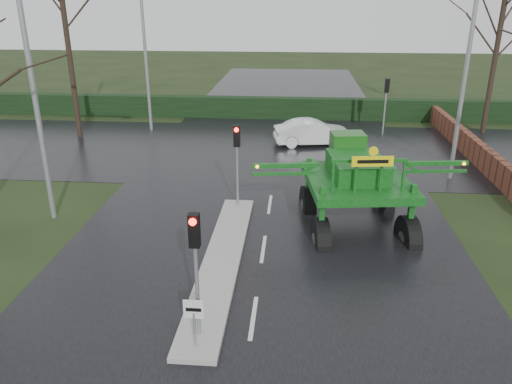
# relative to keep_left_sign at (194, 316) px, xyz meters

# --- Properties ---
(ground) EXTENTS (140.00, 140.00, 0.00)m
(ground) POSITION_rel_keep_left_sign_xyz_m (1.30, 1.50, -1.06)
(ground) COLOR black
(ground) RESTS_ON ground
(road_main) EXTENTS (14.00, 80.00, 0.02)m
(road_main) POSITION_rel_keep_left_sign_xyz_m (1.30, 11.50, -1.05)
(road_main) COLOR black
(road_main) RESTS_ON ground
(road_cross) EXTENTS (80.00, 12.00, 0.02)m
(road_cross) POSITION_rel_keep_left_sign_xyz_m (1.30, 17.50, -1.05)
(road_cross) COLOR black
(road_cross) RESTS_ON ground
(median_island) EXTENTS (1.20, 10.00, 0.16)m
(median_island) POSITION_rel_keep_left_sign_xyz_m (0.00, 4.50, -0.97)
(median_island) COLOR gray
(median_island) RESTS_ON ground
(hedge_row) EXTENTS (44.00, 0.90, 1.50)m
(hedge_row) POSITION_rel_keep_left_sign_xyz_m (1.30, 25.50, -0.31)
(hedge_row) COLOR black
(hedge_row) RESTS_ON ground
(brick_wall) EXTENTS (0.40, 20.00, 1.20)m
(brick_wall) POSITION_rel_keep_left_sign_xyz_m (11.80, 17.50, -0.46)
(brick_wall) COLOR #592D1E
(brick_wall) RESTS_ON ground
(keep_left_sign) EXTENTS (0.50, 0.07, 1.35)m
(keep_left_sign) POSITION_rel_keep_left_sign_xyz_m (0.00, 0.00, 0.00)
(keep_left_sign) COLOR gray
(keep_left_sign) RESTS_ON ground
(traffic_signal_near) EXTENTS (0.26, 0.33, 3.52)m
(traffic_signal_near) POSITION_rel_keep_left_sign_xyz_m (0.00, 0.49, 1.53)
(traffic_signal_near) COLOR gray
(traffic_signal_near) RESTS_ON ground
(traffic_signal_mid) EXTENTS (0.26, 0.33, 3.52)m
(traffic_signal_mid) POSITION_rel_keep_left_sign_xyz_m (0.00, 8.99, 1.53)
(traffic_signal_mid) COLOR gray
(traffic_signal_mid) RESTS_ON ground
(traffic_signal_far) EXTENTS (0.26, 0.33, 3.52)m
(traffic_signal_far) POSITION_rel_keep_left_sign_xyz_m (7.80, 21.51, 1.53)
(traffic_signal_far) COLOR gray
(traffic_signal_far) RESTS_ON ground
(street_light_left_near) EXTENTS (3.85, 0.30, 10.00)m
(street_light_left_near) POSITION_rel_keep_left_sign_xyz_m (-6.89, 7.50, 4.93)
(street_light_left_near) COLOR gray
(street_light_left_near) RESTS_ON ground
(street_light_right) EXTENTS (3.85, 0.30, 10.00)m
(street_light_right) POSITION_rel_keep_left_sign_xyz_m (9.49, 13.50, 4.93)
(street_light_right) COLOR gray
(street_light_right) RESTS_ON ground
(street_light_left_far) EXTENTS (3.85, 0.30, 10.00)m
(street_light_left_far) POSITION_rel_keep_left_sign_xyz_m (-6.89, 21.50, 4.93)
(street_light_left_far) COLOR gray
(street_light_left_far) RESTS_ON ground
(tree_left_far) EXTENTS (7.70, 7.70, 13.26)m
(tree_left_far) POSITION_rel_keep_left_sign_xyz_m (-11.20, 19.50, 6.09)
(tree_left_far) COLOR black
(tree_left_far) RESTS_ON ground
(tree_right_far) EXTENTS (7.00, 7.00, 12.05)m
(tree_right_far) POSITION_rel_keep_left_sign_xyz_m (14.30, 22.50, 5.44)
(tree_right_far) COLOR black
(tree_right_far) RESTS_ON ground
(crop_sprayer) EXTENTS (7.93, 5.40, 4.46)m
(crop_sprayer) POSITION_rel_keep_left_sign_xyz_m (3.28, 6.48, 1.05)
(crop_sprayer) COLOR black
(crop_sprayer) RESTS_ON ground
(white_sedan) EXTENTS (4.70, 2.35, 1.48)m
(white_sedan) POSITION_rel_keep_left_sign_xyz_m (3.29, 18.79, -1.06)
(white_sedan) COLOR silver
(white_sedan) RESTS_ON ground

